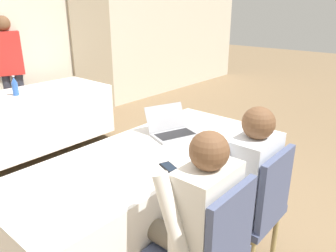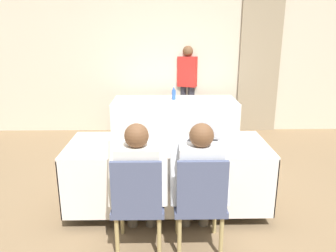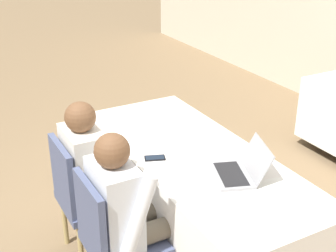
% 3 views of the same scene
% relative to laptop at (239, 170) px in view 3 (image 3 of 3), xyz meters
% --- Properties ---
extents(ground_plane, '(24.00, 24.00, 0.00)m').
position_rel_laptop_xyz_m(ground_plane, '(-0.38, -0.08, -0.78)').
color(ground_plane, '#846B4C').
extents(conference_table_near, '(2.06, 0.83, 0.74)m').
position_rel_laptop_xyz_m(conference_table_near, '(-0.38, -0.08, -0.21)').
color(conference_table_near, white).
rests_on(conference_table_near, ground_plane).
extents(laptop, '(0.43, 0.41, 0.21)m').
position_rel_laptop_xyz_m(laptop, '(0.00, 0.00, 0.00)').
color(laptop, '#99999E').
rests_on(laptop, conference_table_near).
extents(cell_phone, '(0.12, 0.15, 0.01)m').
position_rel_laptop_xyz_m(cell_phone, '(-0.45, -0.35, -0.04)').
color(cell_phone, black).
rests_on(cell_phone, conference_table_near).
extents(paper_beside_laptop, '(0.27, 0.34, 0.00)m').
position_rel_laptop_xyz_m(paper_beside_laptop, '(0.21, 0.08, -0.04)').
color(paper_beside_laptop, white).
rests_on(paper_beside_laptop, conference_table_near).
extents(paper_centre_table, '(0.29, 0.34, 0.00)m').
position_rel_laptop_xyz_m(paper_centre_table, '(-0.74, 0.05, -0.04)').
color(paper_centre_table, white).
rests_on(paper_centre_table, conference_table_near).
extents(paper_left_edge, '(0.23, 0.31, 0.00)m').
position_rel_laptop_xyz_m(paper_left_edge, '(0.46, -0.06, -0.04)').
color(paper_left_edge, white).
rests_on(paper_left_edge, conference_table_near).
extents(chair_near_left, '(0.44, 0.44, 0.89)m').
position_rel_laptop_xyz_m(chair_near_left, '(-0.64, -0.80, -0.29)').
color(chair_near_left, tan).
rests_on(chair_near_left, ground_plane).
extents(chair_near_right, '(0.44, 0.44, 0.89)m').
position_rel_laptop_xyz_m(chair_near_right, '(-0.12, -0.80, -0.29)').
color(chair_near_right, tan).
rests_on(chair_near_right, ground_plane).
extents(person_checkered_shirt, '(0.50, 0.52, 1.15)m').
position_rel_laptop_xyz_m(person_checkered_shirt, '(-0.64, -0.70, -0.13)').
color(person_checkered_shirt, '#665B4C').
rests_on(person_checkered_shirt, ground_plane).
extents(person_white_shirt, '(0.50, 0.52, 1.15)m').
position_rel_laptop_xyz_m(person_white_shirt, '(-0.12, -0.70, -0.13)').
color(person_white_shirt, '#665B4C').
rests_on(person_white_shirt, ground_plane).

